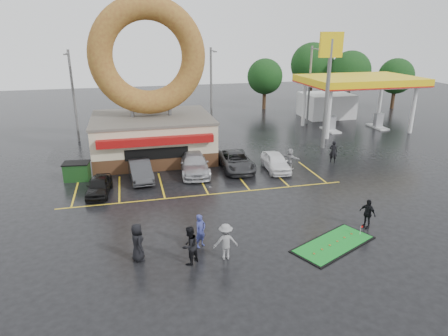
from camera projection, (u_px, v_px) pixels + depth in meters
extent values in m
plane|color=black|center=(220.00, 216.00, 24.48)|extent=(120.00, 120.00, 0.00)
cube|color=#472B19|center=(154.00, 150.00, 35.52)|extent=(10.00, 8.00, 1.20)
cube|color=beige|center=(152.00, 131.00, 34.94)|extent=(10.00, 8.00, 2.30)
cube|color=#59544C|center=(152.00, 117.00, 34.53)|extent=(10.20, 8.20, 0.20)
cube|color=maroon|center=(156.00, 141.00, 30.92)|extent=(9.00, 0.60, 0.60)
cylinder|color=slate|center=(132.00, 110.00, 33.94)|extent=(0.30, 0.30, 1.20)
cylinder|color=slate|center=(170.00, 108.00, 34.66)|extent=(0.30, 0.30, 1.20)
torus|color=brown|center=(148.00, 56.00, 32.84)|extent=(9.60, 2.00, 9.60)
cylinder|color=silver|center=(329.00, 115.00, 40.78)|extent=(0.40, 0.40, 5.00)
cylinder|color=silver|center=(413.00, 110.00, 43.03)|extent=(0.40, 0.40, 5.00)
cylinder|color=silver|center=(304.00, 105.00, 46.27)|extent=(0.40, 0.40, 5.00)
cylinder|color=silver|center=(380.00, 101.00, 48.53)|extent=(0.40, 0.40, 5.00)
cube|color=silver|center=(359.00, 83.00, 43.74)|extent=(12.00, 8.00, 0.50)
cube|color=yellow|center=(360.00, 80.00, 43.64)|extent=(12.30, 8.30, 0.70)
cube|color=#99999E|center=(331.00, 123.00, 44.50)|extent=(0.90, 0.60, 1.60)
cube|color=#99999E|center=(378.00, 120.00, 45.86)|extent=(0.90, 0.60, 1.60)
cube|color=silver|center=(326.00, 105.00, 51.40)|extent=(6.00, 5.00, 3.00)
cylinder|color=slate|center=(327.00, 96.00, 36.75)|extent=(0.36, 0.36, 10.00)
cube|color=yellow|center=(331.00, 45.00, 35.26)|extent=(2.20, 0.30, 2.20)
cylinder|color=slate|center=(74.00, 97.00, 39.07)|extent=(0.24, 0.24, 9.00)
cylinder|color=slate|center=(67.00, 53.00, 36.76)|extent=(0.12, 2.00, 0.12)
cube|color=slate|center=(66.00, 54.00, 35.86)|extent=(0.40, 0.18, 0.12)
cylinder|color=slate|center=(211.00, 91.00, 43.14)|extent=(0.24, 0.24, 9.00)
cylinder|color=slate|center=(213.00, 51.00, 40.83)|extent=(0.12, 2.00, 0.12)
cube|color=slate|center=(215.00, 52.00, 39.93)|extent=(0.40, 0.18, 0.12)
cylinder|color=slate|center=(309.00, 86.00, 46.75)|extent=(0.24, 0.24, 9.00)
cylinder|color=slate|center=(316.00, 49.00, 44.45)|extent=(0.12, 2.00, 0.12)
cube|color=slate|center=(320.00, 50.00, 43.55)|extent=(0.40, 0.18, 0.12)
cylinder|color=#332114|center=(348.00, 98.00, 57.35)|extent=(0.50, 0.50, 2.88)
sphere|color=black|center=(351.00, 71.00, 56.10)|extent=(5.60, 5.60, 5.60)
cylinder|color=#332114|center=(393.00, 100.00, 56.93)|extent=(0.50, 0.50, 2.52)
sphere|color=black|center=(396.00, 76.00, 55.84)|extent=(4.90, 4.90, 4.90)
cylinder|color=#332114|center=(310.00, 93.00, 60.05)|extent=(0.50, 0.50, 3.24)
sphere|color=black|center=(312.00, 64.00, 58.65)|extent=(6.30, 6.30, 6.30)
cylinder|color=#332114|center=(264.00, 100.00, 56.54)|extent=(0.50, 0.50, 2.52)
sphere|color=black|center=(265.00, 76.00, 55.45)|extent=(4.90, 4.90, 4.90)
imported|color=black|center=(99.00, 186.00, 27.47)|extent=(1.91, 3.82, 1.25)
imported|color=#2F2F32|center=(140.00, 170.00, 30.12)|extent=(1.89, 4.54, 1.46)
imported|color=#A5A6AB|center=(194.00, 164.00, 31.51)|extent=(2.55, 5.47, 1.55)
imported|color=#303033|center=(236.00, 161.00, 32.31)|extent=(2.54, 5.22, 1.43)
imported|color=white|center=(276.00, 162.00, 32.11)|extent=(1.97, 4.30, 1.43)
imported|color=navy|center=(200.00, 231.00, 20.75)|extent=(0.79, 0.75, 1.82)
imported|color=black|center=(189.00, 245.00, 19.23)|extent=(1.20, 1.18, 1.96)
imported|color=gray|center=(226.00, 242.00, 19.64)|extent=(1.27, 0.78, 1.89)
imported|color=black|center=(137.00, 242.00, 19.51)|extent=(0.83, 1.07, 1.95)
imported|color=black|center=(367.00, 213.00, 22.81)|extent=(0.79, 1.10, 1.73)
imported|color=#9C9C9F|center=(290.00, 159.00, 32.42)|extent=(1.37, 1.56, 1.71)
imported|color=black|center=(333.00, 152.00, 33.96)|extent=(0.83, 0.76, 1.90)
cube|color=#19431A|center=(77.00, 172.00, 30.07)|extent=(1.92, 1.39, 1.30)
cube|color=black|center=(333.00, 244.00, 21.19)|extent=(5.20, 3.93, 0.05)
cube|color=#157E25|center=(334.00, 244.00, 21.17)|extent=(4.92, 3.64, 0.03)
cylinder|color=silver|center=(360.00, 230.00, 22.02)|extent=(0.02, 0.02, 0.54)
cube|color=red|center=(362.00, 227.00, 21.96)|extent=(0.14, 0.01, 0.10)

